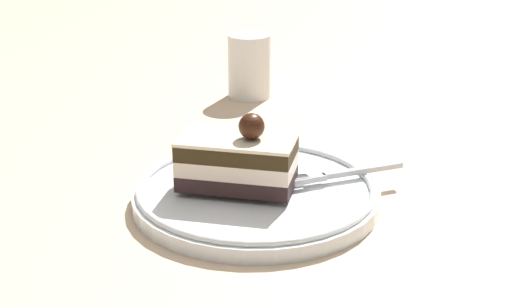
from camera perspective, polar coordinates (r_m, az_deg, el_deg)
ground_plane at (r=0.69m, az=1.63°, el=-3.75°), size 2.40×2.40×0.00m
dessert_plate at (r=0.69m, az=0.00°, el=-3.04°), size 0.22×0.22×0.02m
cake_slice at (r=0.67m, az=-1.38°, el=-0.49°), size 0.11×0.11×0.07m
fork at (r=0.70m, az=6.20°, el=-1.55°), size 0.13×0.03×0.00m
drink_glass_near at (r=0.98m, az=-0.50°, el=6.32°), size 0.06×0.06×0.08m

